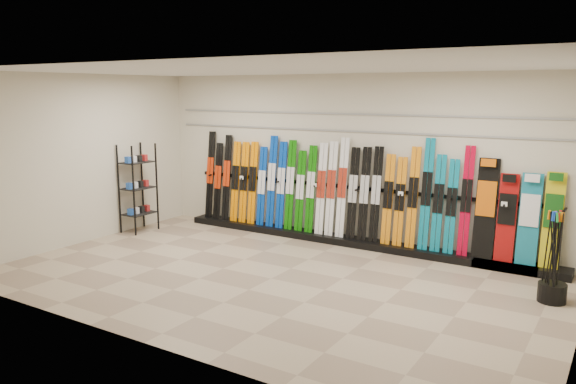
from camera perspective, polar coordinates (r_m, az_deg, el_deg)
The scene contains 12 objects.
floor at distance 8.29m, azimuth -1.73°, elevation -8.78°, with size 8.00×8.00×0.00m, color gray.
back_wall at distance 10.08m, azimuth 6.13°, elevation 3.35°, with size 8.00×8.00×0.00m, color beige.
left_wall at distance 10.66m, azimuth -20.01°, elevation 3.16°, with size 5.00×5.00×0.00m, color beige.
ceiling at distance 7.84m, azimuth -1.85°, elevation 12.42°, with size 8.00×8.00×0.00m, color silver.
ski_rack_base at distance 10.07m, azimuth 6.58°, elevation -5.02°, with size 8.00×0.40×0.12m, color black.
skis at distance 10.22m, azimuth 3.38°, elevation 0.29°, with size 5.37×0.23×1.83m.
snowboards at distance 9.18m, azimuth 22.15°, elevation -2.26°, with size 1.26×0.24×1.56m.
accessory_rack at distance 11.21m, azimuth -14.98°, elevation 0.40°, with size 0.40×0.60×1.70m, color black.
pole_bin at distance 8.14m, azimuth 25.23°, elevation -9.23°, with size 0.36×0.36×0.25m, color black.
ski_poles at distance 7.98m, azimuth 25.37°, elevation -5.97°, with size 0.23×0.28×1.18m.
slatwall_rail_0 at distance 10.02m, azimuth 6.13°, elevation 6.18°, with size 7.60×0.02×0.03m, color gray.
slatwall_rail_1 at distance 10.00m, azimuth 6.16°, elevation 7.89°, with size 7.60×0.02×0.03m, color gray.
Camera 1 is at (4.35, -6.52, 2.71)m, focal length 35.00 mm.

